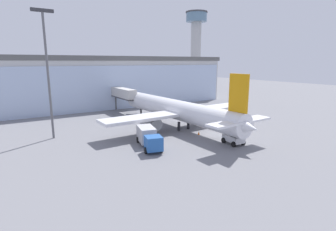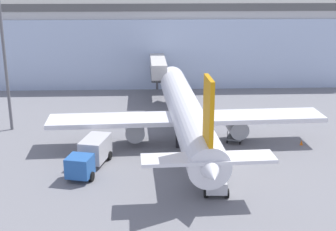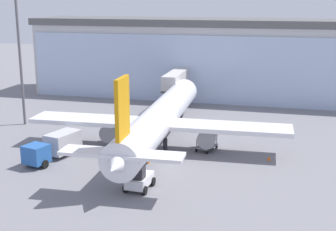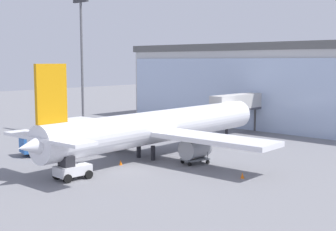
# 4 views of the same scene
# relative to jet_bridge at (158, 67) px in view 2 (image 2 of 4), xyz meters

# --- Properties ---
(ground) EXTENTS (240.00, 240.00, 0.00)m
(ground) POSITION_rel_jet_bridge_xyz_m (3.96, -27.00, -4.55)
(ground) COLOR slate
(terminal_building) EXTENTS (64.25, 14.24, 13.67)m
(terminal_building) POSITION_rel_jet_bridge_xyz_m (3.96, 10.23, 2.28)
(terminal_building) COLOR #B8B8B8
(terminal_building) RESTS_ON ground
(jet_bridge) EXTENTS (2.39, 12.11, 5.94)m
(jet_bridge) POSITION_rel_jet_bridge_xyz_m (0.00, 0.00, 0.00)
(jet_bridge) COLOR beige
(jet_bridge) RESTS_ON ground
(apron_light_mast) EXTENTS (3.20, 0.40, 19.93)m
(apron_light_mast) POSITION_rel_jet_bridge_xyz_m (-18.64, -14.66, 7.19)
(apron_light_mast) COLOR #59595E
(apron_light_mast) RESTS_ON ground
(airplane) EXTENTS (30.40, 36.31, 10.61)m
(airplane) POSITION_rel_jet_bridge_xyz_m (2.15, -20.21, -1.20)
(airplane) COLOR silver
(airplane) RESTS_ON ground
(catering_truck) EXTENTS (4.07, 7.62, 2.65)m
(catering_truck) POSITION_rel_jet_bridge_xyz_m (-7.93, -27.09, -3.08)
(catering_truck) COLOR #2659A5
(catering_truck) RESTS_ON ground
(baggage_cart) EXTENTS (2.47, 3.18, 1.50)m
(baggage_cart) POSITION_rel_jet_bridge_xyz_m (7.80, -20.46, -4.05)
(baggage_cart) COLOR slate
(baggage_cart) RESTS_ON ground
(pushback_tug) EXTENTS (2.39, 3.33, 2.30)m
(pushback_tug) POSITION_rel_jet_bridge_xyz_m (3.40, -33.16, -3.58)
(pushback_tug) COLOR silver
(pushback_tug) RESTS_ON ground
(safety_cone_nose) EXTENTS (0.36, 0.36, 0.55)m
(safety_cone_nose) POSITION_rel_jet_bridge_xyz_m (2.41, -26.17, -4.28)
(safety_cone_nose) COLOR orange
(safety_cone_nose) RESTS_ON ground
(safety_cone_wingtip) EXTENTS (0.36, 0.36, 0.55)m
(safety_cone_wingtip) POSITION_rel_jet_bridge_xyz_m (14.92, -22.34, -4.28)
(safety_cone_wingtip) COLOR orange
(safety_cone_wingtip) RESTS_ON ground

